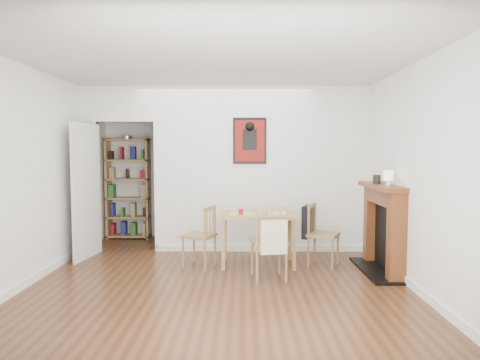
{
  "coord_description": "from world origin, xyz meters",
  "views": [
    {
      "loc": [
        0.29,
        -5.35,
        1.61
      ],
      "look_at": [
        0.25,
        0.6,
        1.19
      ],
      "focal_mm": 32.0,
      "sensor_mm": 36.0,
      "label": 1
    }
  ],
  "objects_px": {
    "orange_fruit": "(269,210)",
    "notebook": "(277,213)",
    "dining_table": "(258,220)",
    "ceramic_jar_a": "(377,179)",
    "chair_front": "(269,242)",
    "fireplace": "(384,225)",
    "chair_left": "(199,236)",
    "chair_right": "(322,234)",
    "mantel_lamp": "(388,176)",
    "red_glass": "(241,212)",
    "bookshelf": "(128,189)",
    "ceramic_jar_b": "(378,179)"
  },
  "relations": [
    {
      "from": "dining_table",
      "to": "ceramic_jar_b",
      "type": "bearing_deg",
      "value": 0.16
    },
    {
      "from": "chair_left",
      "to": "fireplace",
      "type": "xyz_separation_m",
      "value": [
        2.47,
        -0.2,
        0.19
      ]
    },
    {
      "from": "dining_table",
      "to": "ceramic_jar_b",
      "type": "distance_m",
      "value": 1.75
    },
    {
      "from": "chair_right",
      "to": "mantel_lamp",
      "type": "height_order",
      "value": "mantel_lamp"
    },
    {
      "from": "ceramic_jar_a",
      "to": "fireplace",
      "type": "bearing_deg",
      "value": -36.92
    },
    {
      "from": "chair_front",
      "to": "orange_fruit",
      "type": "height_order",
      "value": "chair_front"
    },
    {
      "from": "dining_table",
      "to": "chair_left",
      "type": "bearing_deg",
      "value": -172.69
    },
    {
      "from": "ceramic_jar_b",
      "to": "chair_left",
      "type": "bearing_deg",
      "value": -177.47
    },
    {
      "from": "chair_front",
      "to": "fireplace",
      "type": "xyz_separation_m",
      "value": [
        1.54,
        0.35,
        0.14
      ]
    },
    {
      "from": "chair_left",
      "to": "red_glass",
      "type": "bearing_deg",
      "value": 0.08
    },
    {
      "from": "dining_table",
      "to": "chair_front",
      "type": "height_order",
      "value": "chair_front"
    },
    {
      "from": "chair_front",
      "to": "ceramic_jar_a",
      "type": "distance_m",
      "value": 1.69
    },
    {
      "from": "ceramic_jar_b",
      "to": "bookshelf",
      "type": "bearing_deg",
      "value": 155.1
    },
    {
      "from": "orange_fruit",
      "to": "mantel_lamp",
      "type": "height_order",
      "value": "mantel_lamp"
    },
    {
      "from": "chair_left",
      "to": "ceramic_jar_b",
      "type": "xyz_separation_m",
      "value": [
        2.47,
        0.11,
        0.78
      ]
    },
    {
      "from": "orange_fruit",
      "to": "bookshelf",
      "type": "bearing_deg",
      "value": 144.17
    },
    {
      "from": "mantel_lamp",
      "to": "red_glass",
      "type": "bearing_deg",
      "value": 164.57
    },
    {
      "from": "fireplace",
      "to": "ceramic_jar_a",
      "type": "xyz_separation_m",
      "value": [
        -0.09,
        0.07,
        0.6
      ]
    },
    {
      "from": "bookshelf",
      "to": "red_glass",
      "type": "xyz_separation_m",
      "value": [
        2.06,
        -1.95,
        -0.14
      ]
    },
    {
      "from": "bookshelf",
      "to": "dining_table",
      "type": "bearing_deg",
      "value": -38.67
    },
    {
      "from": "chair_front",
      "to": "mantel_lamp",
      "type": "relative_size",
      "value": 4.79
    },
    {
      "from": "orange_fruit",
      "to": "notebook",
      "type": "bearing_deg",
      "value": -9.41
    },
    {
      "from": "chair_left",
      "to": "notebook",
      "type": "distance_m",
      "value": 1.14
    },
    {
      "from": "chair_right",
      "to": "dining_table",
      "type": "bearing_deg",
      "value": 177.2
    },
    {
      "from": "mantel_lamp",
      "to": "ceramic_jar_a",
      "type": "bearing_deg",
      "value": 94.06
    },
    {
      "from": "chair_front",
      "to": "mantel_lamp",
      "type": "bearing_deg",
      "value": 1.96
    },
    {
      "from": "chair_right",
      "to": "bookshelf",
      "type": "bearing_deg",
      "value": 149.39
    },
    {
      "from": "fireplace",
      "to": "ceramic_jar_a",
      "type": "bearing_deg",
      "value": 143.08
    },
    {
      "from": "ceramic_jar_b",
      "to": "notebook",
      "type": "bearing_deg",
      "value": 178.21
    },
    {
      "from": "chair_right",
      "to": "notebook",
      "type": "relative_size",
      "value": 3.01
    },
    {
      "from": "fireplace",
      "to": "orange_fruit",
      "type": "relative_size",
      "value": 15.06
    },
    {
      "from": "mantel_lamp",
      "to": "ceramic_jar_b",
      "type": "height_order",
      "value": "mantel_lamp"
    },
    {
      "from": "chair_right",
      "to": "chair_front",
      "type": "bearing_deg",
      "value": -141.42
    },
    {
      "from": "orange_fruit",
      "to": "mantel_lamp",
      "type": "relative_size",
      "value": 0.43
    },
    {
      "from": "chair_left",
      "to": "chair_right",
      "type": "distance_m",
      "value": 1.7
    },
    {
      "from": "dining_table",
      "to": "ceramic_jar_a",
      "type": "height_order",
      "value": "ceramic_jar_a"
    },
    {
      "from": "notebook",
      "to": "mantel_lamp",
      "type": "height_order",
      "value": "mantel_lamp"
    },
    {
      "from": "chair_front",
      "to": "red_glass",
      "type": "xyz_separation_m",
      "value": [
        -0.35,
        0.56,
        0.29
      ]
    },
    {
      "from": "chair_left",
      "to": "orange_fruit",
      "type": "height_order",
      "value": "chair_left"
    },
    {
      "from": "chair_front",
      "to": "orange_fruit",
      "type": "bearing_deg",
      "value": 86.52
    },
    {
      "from": "red_glass",
      "to": "mantel_lamp",
      "type": "height_order",
      "value": "mantel_lamp"
    },
    {
      "from": "chair_front",
      "to": "bookshelf",
      "type": "height_order",
      "value": "bookshelf"
    },
    {
      "from": "chair_left",
      "to": "orange_fruit",
      "type": "bearing_deg",
      "value": 10.02
    },
    {
      "from": "dining_table",
      "to": "ceramic_jar_a",
      "type": "distance_m",
      "value": 1.69
    },
    {
      "from": "chair_front",
      "to": "bookshelf",
      "type": "distance_m",
      "value": 3.51
    },
    {
      "from": "orange_fruit",
      "to": "notebook",
      "type": "height_order",
      "value": "orange_fruit"
    },
    {
      "from": "orange_fruit",
      "to": "ceramic_jar_a",
      "type": "relative_size",
      "value": 0.69
    },
    {
      "from": "chair_left",
      "to": "chair_front",
      "type": "distance_m",
      "value": 1.08
    },
    {
      "from": "chair_left",
      "to": "notebook",
      "type": "bearing_deg",
      "value": 7.98
    },
    {
      "from": "bookshelf",
      "to": "ceramic_jar_b",
      "type": "height_order",
      "value": "bookshelf"
    }
  ]
}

